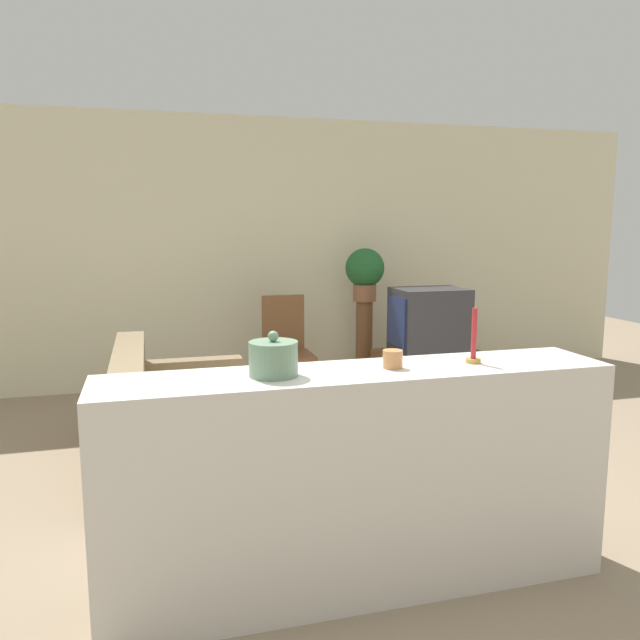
{
  "coord_description": "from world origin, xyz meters",
  "views": [
    {
      "loc": [
        -0.88,
        -2.93,
        1.64
      ],
      "look_at": [
        0.49,
        1.99,
        0.85
      ],
      "focal_mm": 35.0,
      "sensor_mm": 36.0,
      "label": 1
    }
  ],
  "objects": [
    {
      "name": "couch",
      "position": [
        -0.69,
        1.29,
        0.28
      ],
      "size": [
        0.95,
        1.62,
        0.8
      ],
      "color": "#847051",
      "rests_on": "ground_plane"
    },
    {
      "name": "decorative_bowl",
      "position": [
        -0.38,
        -0.43,
        1.08
      ],
      "size": [
        0.21,
        0.21,
        0.19
      ],
      "color": "gray",
      "rests_on": "foreground_counter"
    },
    {
      "name": "tv_stand",
      "position": [
        1.62,
        2.29,
        0.23
      ],
      "size": [
        0.95,
        0.52,
        0.47
      ],
      "color": "brown",
      "rests_on": "ground_plane"
    },
    {
      "name": "plant_stand",
      "position": [
        1.21,
        2.94,
        0.44
      ],
      "size": [
        0.17,
        0.17,
        0.87
      ],
      "color": "brown",
      "rests_on": "ground_plane"
    },
    {
      "name": "candlestick",
      "position": [
        0.54,
        -0.43,
        1.09
      ],
      "size": [
        0.07,
        0.07,
        0.25
      ],
      "color": "#B7933D",
      "rests_on": "foreground_counter"
    },
    {
      "name": "wall_back",
      "position": [
        0.0,
        3.43,
        1.35
      ],
      "size": [
        9.0,
        0.06,
        2.7
      ],
      "color": "beige",
      "rests_on": "ground_plane"
    },
    {
      "name": "ground_plane",
      "position": [
        0.0,
        0.0,
        0.0
      ],
      "size": [
        14.0,
        14.0,
        0.0
      ],
      "primitive_type": "plane",
      "color": "gray"
    },
    {
      "name": "candle_jar",
      "position": [
        0.15,
        -0.43,
        1.05
      ],
      "size": [
        0.09,
        0.09,
        0.08
      ],
      "color": "#C6844C",
      "rests_on": "foreground_counter"
    },
    {
      "name": "wooden_chair",
      "position": [
        0.33,
        2.58,
        0.54
      ],
      "size": [
        0.44,
        0.44,
        0.98
      ],
      "color": "brown",
      "rests_on": "ground_plane"
    },
    {
      "name": "television",
      "position": [
        1.61,
        2.29,
        0.76
      ],
      "size": [
        0.66,
        0.5,
        0.59
      ],
      "color": "#333338",
      "rests_on": "tv_stand"
    },
    {
      "name": "potted_plant",
      "position": [
        1.21,
        2.94,
        1.17
      ],
      "size": [
        0.39,
        0.39,
        0.53
      ],
      "color": "#8E5B3D",
      "rests_on": "plant_stand"
    },
    {
      "name": "foreground_counter",
      "position": [
        0.0,
        -0.43,
        0.5
      ],
      "size": [
        2.27,
        0.44,
        1.01
      ],
      "color": "silver",
      "rests_on": "ground_plane"
    }
  ]
}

